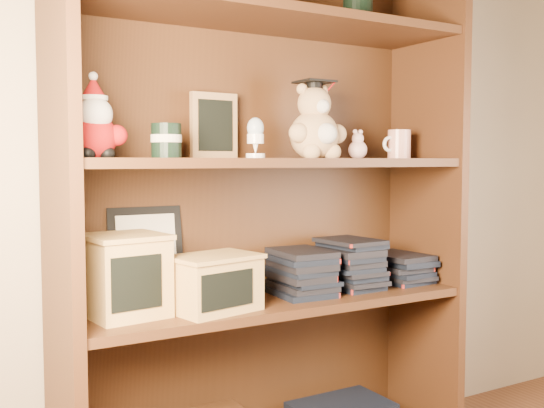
# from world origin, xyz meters

# --- Properties ---
(bookcase) EXTENTS (1.20, 0.35, 1.60)m
(bookcase) POSITION_xyz_m (-0.16, 1.36, 0.78)
(bookcase) COLOR #452613
(bookcase) RESTS_ON ground
(shelf_lower) EXTENTS (1.14, 0.33, 0.02)m
(shelf_lower) POSITION_xyz_m (-0.16, 1.30, 0.54)
(shelf_lower) COLOR #452613
(shelf_lower) RESTS_ON ground
(shelf_upper) EXTENTS (1.14, 0.33, 0.02)m
(shelf_upper) POSITION_xyz_m (-0.16, 1.30, 0.94)
(shelf_upper) COLOR #452613
(shelf_upper) RESTS_ON ground
(santa_plush) EXTENTS (0.15, 0.11, 0.22)m
(santa_plush) POSITION_xyz_m (-0.66, 1.30, 1.03)
(santa_plush) COLOR #A50F0F
(santa_plush) RESTS_ON shelf_upper
(teachers_tin) EXTENTS (0.08, 0.08, 0.09)m
(teachers_tin) POSITION_xyz_m (-0.47, 1.30, 1.00)
(teachers_tin) COLOR black
(teachers_tin) RESTS_ON shelf_upper
(chalkboard_plaque) EXTENTS (0.15, 0.08, 0.19)m
(chalkboard_plaque) POSITION_xyz_m (-0.29, 1.42, 1.04)
(chalkboard_plaque) COLOR #9E7547
(chalkboard_plaque) RESTS_ON shelf_upper
(egg_cup) EXTENTS (0.05, 0.05, 0.11)m
(egg_cup) POSITION_xyz_m (-0.25, 1.23, 1.01)
(egg_cup) COLOR white
(egg_cup) RESTS_ON shelf_upper
(grad_teddy_bear) EXTENTS (0.19, 0.17, 0.23)m
(grad_teddy_bear) POSITION_xyz_m (-0.02, 1.30, 1.04)
(grad_teddy_bear) COLOR tan
(grad_teddy_bear) RESTS_ON shelf_upper
(pink_figurine) EXTENTS (0.06, 0.06, 0.09)m
(pink_figurine) POSITION_xyz_m (0.15, 1.31, 0.98)
(pink_figurine) COLOR #D5A8A5
(pink_figurine) RESTS_ON shelf_upper
(teacher_mug) EXTENTS (0.10, 0.07, 0.09)m
(teacher_mug) POSITION_xyz_m (0.31, 1.30, 1.00)
(teacher_mug) COLOR silver
(teacher_mug) RESTS_ON shelf_upper
(certificate_frame) EXTENTS (0.21, 0.05, 0.26)m
(certificate_frame) POSITION_xyz_m (-0.48, 1.44, 0.68)
(certificate_frame) COLOR black
(certificate_frame) RESTS_ON shelf_lower
(treats_box) EXTENTS (0.21, 0.21, 0.21)m
(treats_box) POSITION_xyz_m (-0.59, 1.30, 0.66)
(treats_box) COLOR tan
(treats_box) RESTS_ON shelf_lower
(pencils_box) EXTENTS (0.25, 0.20, 0.15)m
(pencils_box) POSITION_xyz_m (-0.37, 1.24, 0.63)
(pencils_box) COLOR tan
(pencils_box) RESTS_ON shelf_lower
(book_stack_left) EXTENTS (0.14, 0.20, 0.13)m
(book_stack_left) POSITION_xyz_m (-0.06, 1.30, 0.61)
(book_stack_left) COLOR black
(book_stack_left) RESTS_ON shelf_lower
(book_stack_mid) EXTENTS (0.14, 0.20, 0.16)m
(book_stack_mid) POSITION_xyz_m (0.12, 1.30, 0.63)
(book_stack_mid) COLOR black
(book_stack_mid) RESTS_ON shelf_lower
(book_stack_right) EXTENTS (0.14, 0.20, 0.10)m
(book_stack_right) POSITION_xyz_m (0.32, 1.30, 0.60)
(book_stack_right) COLOR black
(book_stack_right) RESTS_ON shelf_lower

